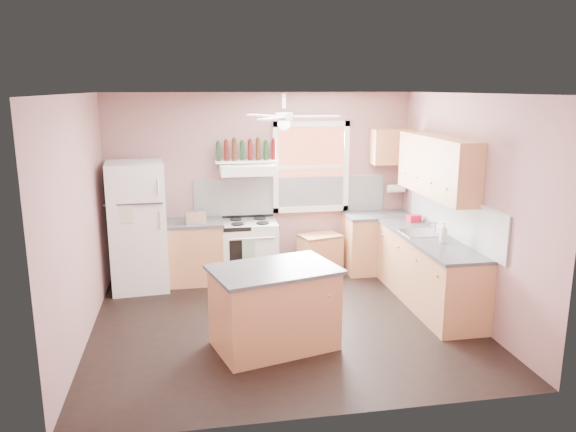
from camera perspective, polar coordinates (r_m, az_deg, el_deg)
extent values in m
plane|color=black|center=(6.87, -0.39, -10.81)|extent=(4.50, 4.50, 0.00)
plane|color=white|center=(6.29, -0.42, 12.33)|extent=(4.50, 4.50, 0.00)
cube|color=#936764|center=(8.41, -2.76, 3.23)|extent=(4.50, 0.05, 2.70)
cube|color=#936764|center=(7.18, 17.79, 0.94)|extent=(0.05, 4.00, 2.70)
cube|color=#936764|center=(6.47, -20.68, -0.56)|extent=(0.05, 4.00, 2.70)
cube|color=white|center=(8.47, 0.31, 2.11)|extent=(2.90, 0.03, 0.55)
cube|color=white|center=(7.46, 16.36, 0.09)|extent=(0.03, 2.60, 0.55)
cube|color=brown|center=(8.46, 2.33, 5.01)|extent=(1.00, 0.02, 1.20)
cube|color=white|center=(8.43, 2.37, 4.98)|extent=(1.16, 0.07, 1.36)
cube|color=white|center=(8.02, -15.02, -1.02)|extent=(0.82, 0.80, 1.78)
cube|color=#C07E50|center=(8.23, -9.74, -3.73)|extent=(0.90, 0.60, 0.86)
cube|color=#424244|center=(8.12, -9.86, -0.69)|extent=(0.92, 0.62, 0.04)
cube|color=silver|center=(7.97, -9.40, -0.10)|extent=(0.30, 0.20, 0.18)
cube|color=white|center=(8.28, -3.93, -3.48)|extent=(0.81, 0.66, 0.86)
cube|color=white|center=(8.07, -4.14, 4.74)|extent=(0.78, 0.50, 0.14)
cube|color=white|center=(8.18, -4.25, 5.55)|extent=(0.90, 0.26, 0.03)
cube|color=#C07E50|center=(8.54, 3.27, -3.88)|extent=(0.68, 0.54, 0.60)
cube|color=#C07E50|center=(8.70, 9.11, -2.80)|extent=(1.00, 0.60, 0.86)
cube|color=#C07E50|center=(7.53, 14.05, -5.53)|extent=(0.60, 2.20, 0.86)
cube|color=#424244|center=(8.59, 9.22, 0.09)|extent=(1.02, 0.62, 0.04)
cube|color=#424244|center=(7.40, 14.17, -2.23)|extent=(0.62, 2.22, 0.04)
cube|color=silver|center=(7.57, 13.56, -1.73)|extent=(0.55, 0.45, 0.03)
cylinder|color=silver|center=(7.62, 14.70, -1.12)|extent=(0.03, 0.03, 0.14)
cube|color=#C07E50|center=(7.46, 14.91, 4.91)|extent=(0.33, 1.80, 0.76)
cube|color=#C07E50|center=(8.62, 10.44, 6.96)|extent=(0.60, 0.33, 0.52)
cylinder|color=white|center=(8.78, 10.94, 2.76)|extent=(0.26, 0.12, 0.12)
cube|color=#C07E50|center=(6.13, -1.40, -9.45)|extent=(1.40, 1.08, 0.86)
cube|color=#424244|center=(5.98, -1.42, -5.46)|extent=(1.49, 1.17, 0.04)
cylinder|color=white|center=(6.29, -0.42, 10.06)|extent=(0.20, 0.20, 0.08)
imported|color=silver|center=(7.15, 15.54, -1.64)|extent=(0.11, 0.11, 0.25)
cube|color=red|center=(8.17, 12.67, -0.23)|extent=(0.20, 0.15, 0.10)
cylinder|color=#143819|center=(8.13, -7.09, 6.51)|extent=(0.06, 0.06, 0.27)
cylinder|color=#590F0F|center=(8.13, -6.28, 6.61)|extent=(0.06, 0.06, 0.29)
cylinder|color=#3F230F|center=(8.14, -5.47, 6.70)|extent=(0.06, 0.06, 0.31)
cylinder|color=#143819|center=(8.15, -4.67, 6.59)|extent=(0.06, 0.06, 0.27)
cylinder|color=#590F0F|center=(8.16, -3.86, 6.68)|extent=(0.06, 0.06, 0.29)
cylinder|color=#3F230F|center=(8.17, -3.06, 6.77)|extent=(0.06, 0.06, 0.31)
cylinder|color=#143819|center=(8.19, -2.26, 6.65)|extent=(0.06, 0.06, 0.27)
cylinder|color=#590F0F|center=(8.21, -1.47, 6.74)|extent=(0.06, 0.06, 0.29)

